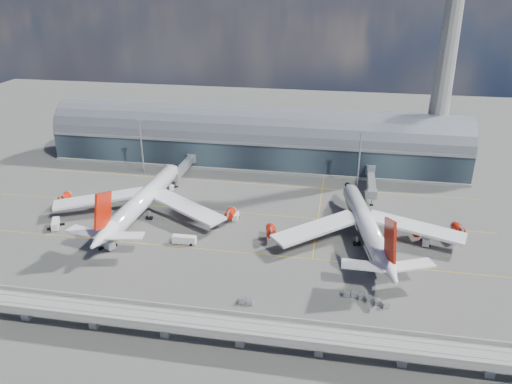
% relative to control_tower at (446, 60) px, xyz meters
% --- Properties ---
extents(ground, '(500.00, 500.00, 0.00)m').
position_rel_control_tower_xyz_m(ground, '(-85.00, -83.00, -51.64)').
color(ground, '#474744').
rests_on(ground, ground).
extents(taxi_lines, '(200.00, 80.12, 0.01)m').
position_rel_control_tower_xyz_m(taxi_lines, '(-85.00, -60.89, -51.63)').
color(taxi_lines, gold).
rests_on(taxi_lines, ground).
extents(terminal, '(200.00, 30.00, 28.00)m').
position_rel_control_tower_xyz_m(terminal, '(-85.00, -5.01, -40.30)').
color(terminal, '#1B252E').
rests_on(terminal, ground).
extents(control_tower, '(19.00, 19.00, 103.00)m').
position_rel_control_tower_xyz_m(control_tower, '(0.00, 0.00, 0.00)').
color(control_tower, gray).
rests_on(control_tower, ground).
extents(guideway, '(220.00, 8.50, 7.20)m').
position_rel_control_tower_xyz_m(guideway, '(-85.00, -138.00, -46.34)').
color(guideway, gray).
rests_on(guideway, ground).
extents(floodlight_mast_left, '(3.00, 0.70, 25.70)m').
position_rel_control_tower_xyz_m(floodlight_mast_left, '(-135.00, -28.00, -38.00)').
color(floodlight_mast_left, gray).
rests_on(floodlight_mast_left, ground).
extents(floodlight_mast_right, '(3.00, 0.70, 25.70)m').
position_rel_control_tower_xyz_m(floodlight_mast_right, '(-35.00, -28.00, -38.00)').
color(floodlight_mast_right, gray).
rests_on(floodlight_mast_right, ground).
extents(airliner_left, '(72.91, 76.58, 23.35)m').
position_rel_control_tower_xyz_m(airliner_left, '(-117.48, -72.93, -44.96)').
color(airliner_left, white).
rests_on(airliner_left, ground).
extents(airliner_right, '(69.98, 73.23, 23.36)m').
position_rel_control_tower_xyz_m(airliner_right, '(-32.43, -77.75, -45.58)').
color(airliner_right, white).
rests_on(airliner_right, ground).
extents(jet_bridge_left, '(4.40, 28.00, 7.25)m').
position_rel_control_tower_xyz_m(jet_bridge_left, '(-113.89, -29.88, -46.46)').
color(jet_bridge_left, gray).
rests_on(jet_bridge_left, ground).
extents(jet_bridge_right, '(4.40, 32.00, 7.25)m').
position_rel_control_tower_xyz_m(jet_bridge_right, '(-29.31, -31.82, -46.46)').
color(jet_bridge_right, gray).
rests_on(jet_bridge_right, ground).
extents(service_truck_0, '(5.07, 7.49, 2.96)m').
position_rel_control_tower_xyz_m(service_truck_0, '(-145.95, -87.44, -50.11)').
color(service_truck_0, silver).
rests_on(service_truck_0, ground).
extents(service_truck_1, '(6.22, 4.96, 3.28)m').
position_rel_control_tower_xyz_m(service_truck_1, '(-120.11, -98.17, -49.98)').
color(service_truck_1, silver).
rests_on(service_truck_1, ground).
extents(service_truck_2, '(8.45, 2.79, 3.04)m').
position_rel_control_tower_xyz_m(service_truck_2, '(-95.01, -90.48, -50.05)').
color(service_truck_2, silver).
rests_on(service_truck_2, ground).
extents(service_truck_3, '(3.00, 6.13, 2.85)m').
position_rel_control_tower_xyz_m(service_truck_3, '(-11.59, -75.59, -50.18)').
color(service_truck_3, silver).
rests_on(service_truck_3, ground).
extents(service_truck_4, '(2.55, 4.77, 2.69)m').
position_rel_control_tower_xyz_m(service_truck_4, '(-81.27, -69.16, -50.28)').
color(service_truck_4, silver).
rests_on(service_truck_4, ground).
extents(service_truck_5, '(5.27, 5.50, 2.66)m').
position_rel_control_tower_xyz_m(service_truck_5, '(-116.10, -45.69, -50.27)').
color(service_truck_5, silver).
rests_on(service_truck_5, ground).
extents(cargo_train_0, '(4.57, 1.67, 1.53)m').
position_rel_control_tower_xyz_m(cargo_train_0, '(-66.98, -120.80, -50.84)').
color(cargo_train_0, gray).
rests_on(cargo_train_0, ground).
extents(cargo_train_1, '(9.44, 5.30, 1.61)m').
position_rel_control_tower_xyz_m(cargo_train_1, '(-30.94, -114.01, -50.80)').
color(cargo_train_1, gray).
rests_on(cargo_train_1, ground).
extents(cargo_train_2, '(4.61, 2.01, 1.52)m').
position_rel_control_tower_xyz_m(cargo_train_2, '(-37.31, -112.03, -50.85)').
color(cargo_train_2, gray).
rests_on(cargo_train_2, ground).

